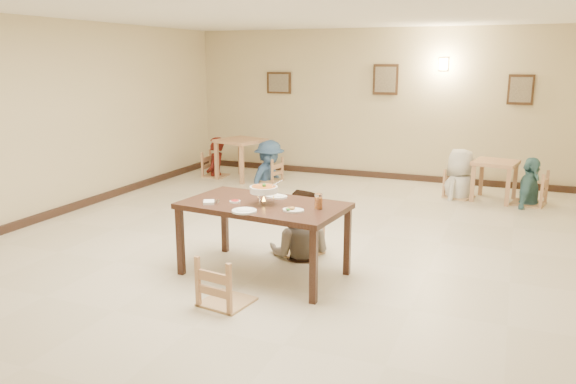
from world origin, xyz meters
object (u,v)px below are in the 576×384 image
at_px(bg_diner_c, 462,149).
at_px(bg_diner_d, 533,157).
at_px(bg_diner_a, 215,137).
at_px(drink_glass, 318,202).
at_px(bg_table_left, 241,146).
at_px(bg_chair_ll, 215,153).
at_px(main_table, 264,210).
at_px(bg_chair_rl, 460,171).
at_px(chair_far, 300,215).
at_px(curry_warmer, 264,190).
at_px(bg_chair_lr, 269,159).
at_px(bg_chair_rr, 531,173).
at_px(bg_diner_b, 269,140).
at_px(bg_table_right, 495,169).
at_px(chair_near, 226,257).
at_px(main_diner, 301,190).

distance_m(bg_diner_c, bg_diner_d, 1.14).
bearing_deg(bg_diner_a, drink_glass, 26.02).
xyz_separation_m(bg_table_left, bg_chair_ll, (-0.62, 0.03, -0.19)).
height_order(main_table, bg_chair_rl, bg_chair_rl).
relative_size(chair_far, bg_diner_d, 0.62).
relative_size(curry_warmer, bg_diner_d, 0.21).
bearing_deg(bg_table_left, bg_chair_rl, 0.49).
bearing_deg(bg_chair_lr, bg_chair_rl, 101.17).
bearing_deg(curry_warmer, bg_table_left, 119.61).
height_order(main_table, bg_table_left, main_table).
distance_m(bg_table_left, bg_chair_rr, 5.44).
bearing_deg(bg_diner_c, bg_chair_rr, 106.92).
bearing_deg(bg_diner_b, bg_chair_lr, 0.00).
bearing_deg(bg_table_right, curry_warmer, -115.55).
relative_size(main_table, chair_far, 1.87).
distance_m(bg_table_left, bg_diner_b, 0.63).
bearing_deg(bg_table_right, bg_diner_d, -6.48).
bearing_deg(bg_table_right, bg_table_left, -179.54).
relative_size(bg_table_right, bg_chair_rl, 0.85).
xyz_separation_m(chair_near, bg_diner_b, (-1.97, 5.48, 0.33)).
distance_m(bg_chair_rl, bg_diner_c, 0.40).
relative_size(main_diner, bg_diner_b, 1.03).
bearing_deg(bg_table_left, curry_warmer, -60.39).
distance_m(chair_far, bg_chair_rl, 4.14).
bearing_deg(bg_chair_ll, main_table, -149.53).
bearing_deg(bg_diner_d, bg_table_left, 103.27).
distance_m(main_diner, bg_diner_d, 4.67).
xyz_separation_m(chair_near, bg_diner_d, (2.84, 5.43, 0.32)).
height_order(drink_glass, bg_chair_ll, drink_glass).
xyz_separation_m(bg_chair_ll, bg_chair_rl, (4.91, 0.01, -0.01)).
bearing_deg(bg_table_right, bg_chair_ll, -179.91).
bearing_deg(bg_table_right, main_table, -115.89).
height_order(bg_diner_c, bg_diner_d, bg_diner_c).
height_order(chair_near, curry_warmer, curry_warmer).
bearing_deg(main_table, bg_chair_rr, 64.24).
bearing_deg(chair_near, bg_chair_rl, -98.70).
distance_m(main_diner, bg_table_right, 4.43).
relative_size(bg_diner_b, bg_diner_d, 1.02).
bearing_deg(bg_chair_lr, bg_diner_c, 101.17).
distance_m(bg_table_left, bg_table_right, 4.87).
xyz_separation_m(curry_warmer, bg_chair_rr, (2.80, 4.61, -0.46)).
bearing_deg(chair_near, drink_glass, -119.75).
bearing_deg(bg_chair_rr, curry_warmer, -19.45).
bearing_deg(main_table, bg_table_left, 125.49).
relative_size(chair_far, chair_near, 1.02).
distance_m(main_table, bg_chair_lr, 5.05).
bearing_deg(bg_diner_d, bg_chair_rr, -76.46).
bearing_deg(bg_chair_rr, chair_near, -15.80).
relative_size(bg_chair_lr, bg_diner_d, 0.56).
bearing_deg(bg_diner_a, bg_table_left, 73.30).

